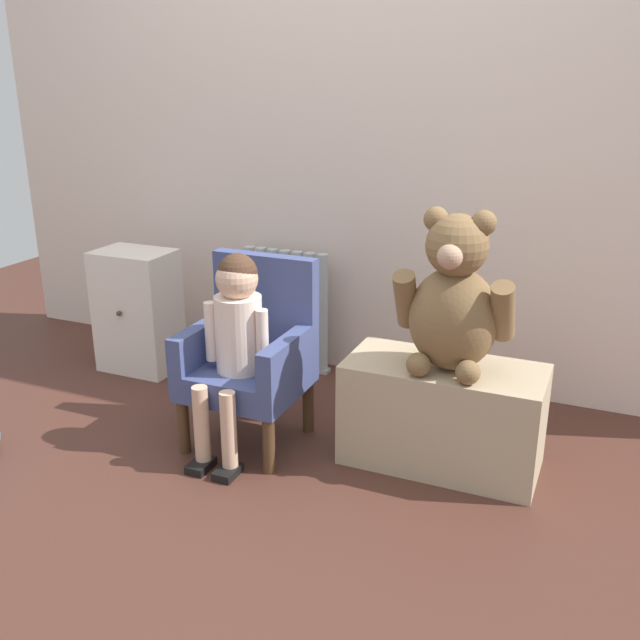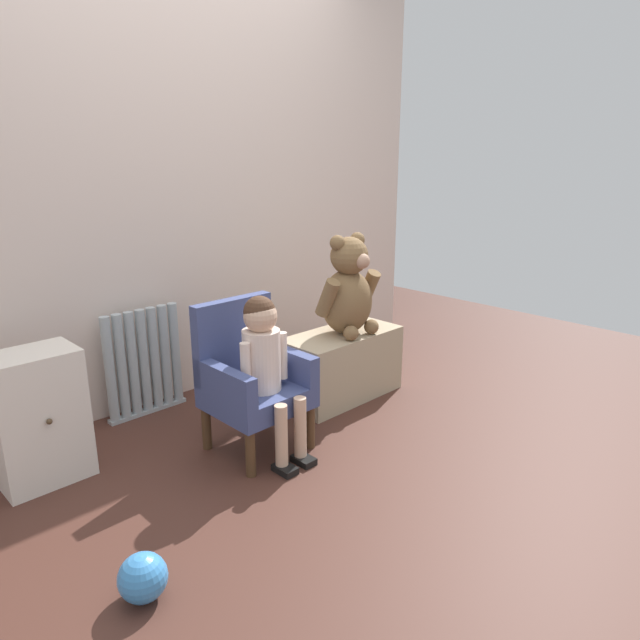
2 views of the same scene
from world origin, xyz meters
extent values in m
plane|color=#492820|center=(0.00, 0.00, 0.00)|extent=(6.00, 6.00, 0.00)
cube|color=beige|center=(0.00, 1.26, 1.20)|extent=(3.80, 0.05, 2.40)
cylinder|color=#A7B3B8|center=(-0.50, 1.13, 0.30)|extent=(0.05, 0.05, 0.55)
cylinder|color=#A7B3B8|center=(-0.43, 1.13, 0.30)|extent=(0.05, 0.05, 0.55)
cylinder|color=#A7B3B8|center=(-0.37, 1.13, 0.30)|extent=(0.05, 0.05, 0.55)
cylinder|color=#A7B3B8|center=(-0.31, 1.13, 0.30)|extent=(0.05, 0.05, 0.55)
cylinder|color=#A7B3B8|center=(-0.25, 1.13, 0.30)|extent=(0.05, 0.05, 0.55)
cylinder|color=#A7B3B8|center=(-0.19, 1.13, 0.30)|extent=(0.05, 0.05, 0.55)
cylinder|color=#A7B3B8|center=(-0.12, 1.13, 0.30)|extent=(0.05, 0.05, 0.55)
cube|color=#A7B3B8|center=(-0.31, 1.13, 0.01)|extent=(0.43, 0.05, 0.02)
cube|color=silver|center=(-0.94, 0.85, 0.29)|extent=(0.35, 0.25, 0.57)
sphere|color=#4C3823|center=(-0.94, 0.71, 0.31)|extent=(0.02, 0.02, 0.02)
cube|color=#3E497C|center=(-0.12, 0.41, 0.26)|extent=(0.42, 0.40, 0.10)
cube|color=#3E497C|center=(-0.12, 0.58, 0.50)|extent=(0.42, 0.06, 0.38)
cube|color=#3E497C|center=(-0.30, 0.41, 0.38)|extent=(0.06, 0.40, 0.14)
cube|color=#3E497C|center=(0.05, 0.41, 0.38)|extent=(0.06, 0.40, 0.14)
cylinder|color=#4C331E|center=(-0.30, 0.25, 0.11)|extent=(0.04, 0.04, 0.21)
cylinder|color=#4C331E|center=(0.05, 0.25, 0.11)|extent=(0.04, 0.04, 0.21)
cylinder|color=#4C331E|center=(-0.30, 0.58, 0.11)|extent=(0.04, 0.04, 0.21)
cylinder|color=#4C331E|center=(0.05, 0.58, 0.11)|extent=(0.04, 0.04, 0.21)
cylinder|color=beige|center=(-0.12, 0.37, 0.45)|extent=(0.17, 0.17, 0.28)
sphere|color=#D8AD8E|center=(-0.12, 0.37, 0.66)|extent=(0.15, 0.15, 0.15)
sphere|color=#472D1E|center=(-0.12, 0.38, 0.67)|extent=(0.14, 0.14, 0.14)
cylinder|color=#D8AD8E|center=(-0.18, 0.18, 0.17)|extent=(0.06, 0.06, 0.28)
cube|color=black|center=(-0.18, 0.16, 0.01)|extent=(0.07, 0.11, 0.03)
cylinder|color=#D8AD8E|center=(-0.07, 0.18, 0.17)|extent=(0.06, 0.06, 0.28)
cube|color=black|center=(-0.07, 0.16, 0.01)|extent=(0.07, 0.11, 0.03)
cylinder|color=beige|center=(-0.23, 0.35, 0.45)|extent=(0.04, 0.04, 0.22)
cylinder|color=beige|center=(-0.02, 0.35, 0.45)|extent=(0.04, 0.04, 0.22)
cube|color=tan|center=(0.59, 0.55, 0.19)|extent=(0.69, 0.33, 0.38)
ellipsoid|color=brown|center=(0.61, 0.54, 0.56)|extent=(0.30, 0.26, 0.36)
sphere|color=brown|center=(0.61, 0.53, 0.81)|extent=(0.21, 0.21, 0.21)
sphere|color=tan|center=(0.61, 0.43, 0.80)|extent=(0.08, 0.08, 0.08)
sphere|color=brown|center=(0.53, 0.54, 0.89)|extent=(0.08, 0.08, 0.08)
sphere|color=brown|center=(0.68, 0.54, 0.89)|extent=(0.08, 0.08, 0.08)
cylinder|color=brown|center=(0.44, 0.53, 0.61)|extent=(0.08, 0.16, 0.22)
cylinder|color=brown|center=(0.77, 0.53, 0.61)|extent=(0.08, 0.16, 0.22)
sphere|color=brown|center=(0.52, 0.43, 0.42)|extent=(0.08, 0.08, 0.08)
sphere|color=brown|center=(0.69, 0.43, 0.42)|extent=(0.08, 0.08, 0.08)
sphere|color=#3C88D1|center=(-0.98, -0.08, 0.08)|extent=(0.15, 0.15, 0.15)
camera|label=1|loc=(1.09, -1.70, 1.34)|focal=40.00mm
camera|label=2|loc=(-1.61, -1.51, 1.34)|focal=32.00mm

